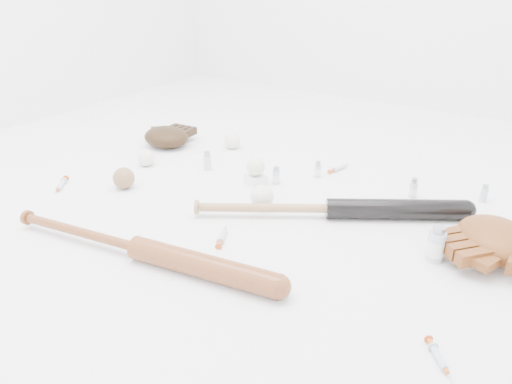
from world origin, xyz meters
The scene contains 21 objects.
bat_dark centered at (0.22, 0.05, 0.03)m, with size 0.91×0.07×0.07m, color black, non-canonical shape.
bat_wood centered at (-0.12, -0.45, 0.03)m, with size 0.89×0.07×0.07m, color brown, non-canonical shape.
glove_dark centered at (-0.68, 0.27, 0.04)m, with size 0.24×0.24×0.09m, color black, non-canonical shape.
glove_tan centered at (0.70, 0.11, 0.05)m, with size 0.29×0.29×0.10m, color brown, non-canonical shape.
trading_card centered at (-0.70, 0.31, 0.00)m, with size 0.06×0.09×0.00m, color gold.
pedestal centered at (-0.12, 0.15, 0.02)m, with size 0.06×0.06×0.04m, color white.
baseball_on_pedestal centered at (-0.12, 0.15, 0.07)m, with size 0.07×0.07×0.07m, color white.
baseball_left centered at (-0.59, 0.06, 0.03)m, with size 0.07×0.07×0.07m, color white.
baseball_upper centered at (-0.42, 0.41, 0.04)m, with size 0.07×0.07×0.07m, color white.
baseball_mid centered at (0.00, 0.00, 0.04)m, with size 0.08×0.08×0.08m, color white.
baseball_aged centered at (-0.50, -0.14, 0.04)m, with size 0.08×0.08×0.08m, color olive.
syringe_0 centered at (-0.70, -0.27, 0.01)m, with size 0.15×0.03×0.02m, color #ADBCC6, non-canonical shape.
syringe_1 centered at (0.01, -0.24, 0.01)m, with size 0.14×0.02×0.02m, color #ADBCC6, non-canonical shape.
syringe_2 centered at (0.08, 0.43, 0.01)m, with size 0.14×0.02×0.02m, color #ADBCC6, non-canonical shape.
syringe_3 centered at (0.68, -0.39, 0.01)m, with size 0.14×0.02×0.02m, color #ADBCC6, non-canonical shape.
vial_0 centered at (0.04, 0.33, 0.03)m, with size 0.02×0.02×0.06m, color silver.
vial_1 centered at (0.61, 0.45, 0.03)m, with size 0.02×0.02×0.06m, color silver.
vial_2 centered at (-0.06, 0.19, 0.03)m, with size 0.03×0.03×0.07m, color silver.
vial_3 centered at (0.57, -0.01, 0.05)m, with size 0.04×0.04×0.10m, color silver.
vial_4 centered at (-0.36, 0.16, 0.04)m, with size 0.03×0.03×0.08m, color silver.
vial_5 centered at (0.39, 0.35, 0.04)m, with size 0.03×0.03×0.07m, color silver.
Camera 1 is at (0.79, -1.25, 0.76)m, focal length 35.00 mm.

